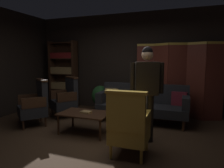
# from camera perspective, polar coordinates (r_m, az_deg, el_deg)

# --- Properties ---
(ground_plane) EXTENTS (10.00, 10.00, 0.00)m
(ground_plane) POSITION_cam_1_polar(r_m,az_deg,el_deg) (3.91, -4.19, -15.30)
(ground_plane) COLOR #3D2819
(back_wall) EXTENTS (7.20, 0.10, 2.80)m
(back_wall) POSITION_cam_1_polar(r_m,az_deg,el_deg) (5.94, 5.53, 6.10)
(back_wall) COLOR black
(back_wall) RESTS_ON ground_plane
(side_wall_left) EXTENTS (0.10, 3.60, 2.80)m
(side_wall_left) POSITION_cam_1_polar(r_m,az_deg,el_deg) (5.96, -29.09, 5.28)
(side_wall_left) COLOR black
(side_wall_left) RESTS_ON ground_plane
(folding_screen) EXTENTS (2.15, 0.33, 1.90)m
(folding_screen) POSITION_cam_1_polar(r_m,az_deg,el_deg) (5.41, 17.93, 1.34)
(folding_screen) COLOR #5B2319
(folding_screen) RESTS_ON ground_plane
(bookshelf) EXTENTS (0.90, 0.32, 2.05)m
(bookshelf) POSITION_cam_1_polar(r_m,az_deg,el_deg) (6.61, -13.46, 3.06)
(bookshelf) COLOR #382114
(bookshelf) RESTS_ON ground_plane
(velvet_couch) EXTENTS (2.12, 0.78, 0.88)m
(velvet_couch) POSITION_cam_1_polar(r_m,az_deg,el_deg) (4.95, 8.65, -5.12)
(velvet_couch) COLOR #382114
(velvet_couch) RESTS_ON ground_plane
(coffee_table) EXTENTS (1.00, 0.64, 0.42)m
(coffee_table) POSITION_cam_1_polar(r_m,az_deg,el_deg) (4.14, -7.63, -8.64)
(coffee_table) COLOR #382114
(coffee_table) RESTS_ON ground_plane
(armchair_gilt_accent) EXTENTS (0.60, 0.58, 1.04)m
(armchair_gilt_accent) POSITION_cam_1_polar(r_m,az_deg,el_deg) (3.13, 4.73, -11.54)
(armchair_gilt_accent) COLOR #B78E33
(armchair_gilt_accent) RESTS_ON ground_plane
(armchair_wing_left) EXTENTS (0.81, 0.81, 1.04)m
(armchair_wing_left) POSITION_cam_1_polar(r_m,az_deg,el_deg) (5.36, -12.87, -3.91)
(armchair_wing_left) COLOR #382114
(armchair_wing_left) RESTS_ON ground_plane
(armchair_wing_right) EXTENTS (0.81, 0.81, 1.04)m
(armchair_wing_right) POSITION_cam_1_polar(r_m,az_deg,el_deg) (4.88, -20.88, -5.25)
(armchair_wing_right) COLOR #382114
(armchair_wing_right) RESTS_ON ground_plane
(standing_figure) EXTENTS (0.56, 0.33, 1.70)m
(standing_figure) POSITION_cam_1_polar(r_m,az_deg,el_deg) (3.60, 9.76, -0.42)
(standing_figure) COLOR black
(standing_figure) RESTS_ON ground_plane
(potted_plant) EXTENTS (0.48, 0.48, 0.77)m
(potted_plant) POSITION_cam_1_polar(r_m,az_deg,el_deg) (5.57, -3.33, -3.85)
(potted_plant) COLOR brown
(potted_plant) RESTS_ON ground_plane
(book_tan_leather) EXTENTS (0.21, 0.17, 0.04)m
(book_tan_leather) POSITION_cam_1_polar(r_m,az_deg,el_deg) (4.09, -7.36, -7.86)
(book_tan_leather) COLOR #9E7A47
(book_tan_leather) RESTS_ON coffee_table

